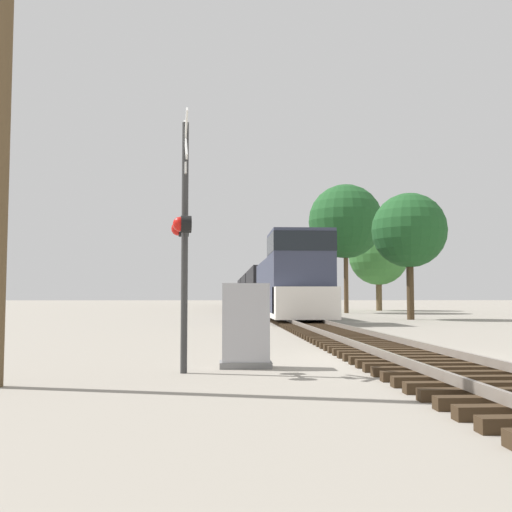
{
  "coord_description": "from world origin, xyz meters",
  "views": [
    {
      "loc": [
        -3.83,
        -12.78,
        1.35
      ],
      "look_at": [
        -2.86,
        4.41,
        2.52
      ],
      "focal_mm": 42.0,
      "sensor_mm": 36.0,
      "label": 1
    }
  ],
  "objects_px": {
    "crossing_signal_near": "(183,230)",
    "freight_train": "(260,290)",
    "tree_far_right": "(409,231)",
    "relay_cabinet": "(246,326)",
    "utility_pole": "(4,51)",
    "tree_deep_background": "(378,256)",
    "tree_mid_background": "(345,222)"
  },
  "relations": [
    {
      "from": "freight_train",
      "to": "tree_far_right",
      "type": "relative_size",
      "value": 9.25
    },
    {
      "from": "freight_train",
      "to": "crossing_signal_near",
      "type": "height_order",
      "value": "crossing_signal_near"
    },
    {
      "from": "relay_cabinet",
      "to": "tree_mid_background",
      "type": "xyz_separation_m",
      "value": [
        9.65,
        36.84,
        6.7
      ]
    },
    {
      "from": "tree_far_right",
      "to": "tree_mid_background",
      "type": "bearing_deg",
      "value": 93.66
    },
    {
      "from": "relay_cabinet",
      "to": "tree_mid_background",
      "type": "relative_size",
      "value": 0.15
    },
    {
      "from": "relay_cabinet",
      "to": "freight_train",
      "type": "bearing_deg",
      "value": 86.02
    },
    {
      "from": "crossing_signal_near",
      "to": "tree_deep_background",
      "type": "bearing_deg",
      "value": 154.2
    },
    {
      "from": "tree_deep_background",
      "to": "tree_mid_background",
      "type": "bearing_deg",
      "value": -121.04
    },
    {
      "from": "crossing_signal_near",
      "to": "freight_train",
      "type": "bearing_deg",
      "value": 167.88
    },
    {
      "from": "crossing_signal_near",
      "to": "tree_far_right",
      "type": "bearing_deg",
      "value": 146.89
    },
    {
      "from": "relay_cabinet",
      "to": "tree_deep_background",
      "type": "distance_m",
      "value": 47.38
    },
    {
      "from": "relay_cabinet",
      "to": "tree_far_right",
      "type": "relative_size",
      "value": 0.21
    },
    {
      "from": "tree_far_right",
      "to": "tree_mid_background",
      "type": "distance_m",
      "value": 14.08
    },
    {
      "from": "relay_cabinet",
      "to": "crossing_signal_near",
      "type": "bearing_deg",
      "value": -146.92
    },
    {
      "from": "crossing_signal_near",
      "to": "tree_deep_background",
      "type": "height_order",
      "value": "tree_deep_background"
    },
    {
      "from": "relay_cabinet",
      "to": "tree_deep_background",
      "type": "bearing_deg",
      "value": 72.1
    },
    {
      "from": "tree_deep_background",
      "to": "freight_train",
      "type": "bearing_deg",
      "value": 161.12
    },
    {
      "from": "crossing_signal_near",
      "to": "relay_cabinet",
      "type": "relative_size",
      "value": 2.91
    },
    {
      "from": "tree_mid_background",
      "to": "tree_deep_background",
      "type": "height_order",
      "value": "tree_mid_background"
    },
    {
      "from": "tree_deep_background",
      "to": "relay_cabinet",
      "type": "bearing_deg",
      "value": -107.9
    },
    {
      "from": "tree_far_right",
      "to": "tree_deep_background",
      "type": "height_order",
      "value": "tree_deep_background"
    },
    {
      "from": "relay_cabinet",
      "to": "tree_far_right",
      "type": "height_order",
      "value": "tree_far_right"
    },
    {
      "from": "utility_pole",
      "to": "tree_far_right",
      "type": "height_order",
      "value": "utility_pole"
    },
    {
      "from": "crossing_signal_near",
      "to": "utility_pole",
      "type": "distance_m",
      "value": 4.02
    },
    {
      "from": "utility_pole",
      "to": "tree_deep_background",
      "type": "xyz_separation_m",
      "value": [
        18.34,
        47.09,
        0.11
      ]
    },
    {
      "from": "freight_train",
      "to": "tree_far_right",
      "type": "distance_m",
      "value": 26.88
    },
    {
      "from": "crossing_signal_near",
      "to": "tree_far_right",
      "type": "relative_size",
      "value": 0.63
    },
    {
      "from": "freight_train",
      "to": "crossing_signal_near",
      "type": "xyz_separation_m",
      "value": [
        -4.53,
        -49.43,
        0.54
      ]
    },
    {
      "from": "crossing_signal_near",
      "to": "tree_far_right",
      "type": "xyz_separation_m",
      "value": [
        11.69,
        23.72,
        2.67
      ]
    },
    {
      "from": "relay_cabinet",
      "to": "utility_pole",
      "type": "relative_size",
      "value": 0.16
    },
    {
      "from": "utility_pole",
      "to": "tree_mid_background",
      "type": "relative_size",
      "value": 0.94
    },
    {
      "from": "tree_deep_background",
      "to": "utility_pole",
      "type": "bearing_deg",
      "value": -111.28
    }
  ]
}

